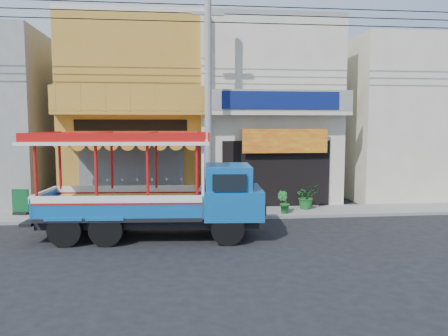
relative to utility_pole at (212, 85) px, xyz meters
name	(u,v)px	position (x,y,z in m)	size (l,w,h in m)	color
ground	(249,241)	(0.85, -3.30, -5.03)	(90.00, 90.00, 0.00)	black
sidewalk	(232,213)	(0.85, 0.70, -4.97)	(30.00, 2.00, 0.12)	slate
shophouse_left	(137,113)	(-3.15, 4.66, -0.92)	(6.00, 7.50, 8.24)	#AD7E26
shophouse_right	(263,114)	(2.85, 4.66, -0.93)	(6.00, 6.75, 8.24)	beige
party_pilaster	(205,114)	(-0.15, 1.55, -1.03)	(0.35, 0.30, 8.00)	beige
filler_building_right	(399,120)	(9.85, 4.70, -1.23)	(6.00, 6.00, 7.60)	beige
utility_pole	(212,85)	(0.00, 0.00, 0.00)	(28.00, 0.26, 9.00)	gray
songthaew_truck	(166,187)	(-1.68, -2.64, -3.43)	(7.29, 2.83, 3.33)	black
green_sign	(21,204)	(-7.33, 1.03, -4.50)	(0.64, 0.39, 0.98)	black
potted_plant_a	(306,196)	(3.96, 0.98, -4.40)	(0.92, 0.80, 1.02)	#1C6423
potted_plant_b	(284,202)	(2.80, 0.14, -4.48)	(0.48, 0.39, 0.87)	#1C6423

